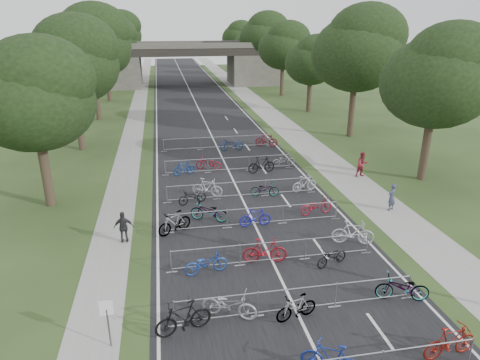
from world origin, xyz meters
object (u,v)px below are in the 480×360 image
object	(u,v)px
pedestrian_a	(392,197)
pedestrian_b	(362,165)
overpass_bridge	(186,64)
bike_1	(331,359)
park_sign	(107,315)
pedestrian_c	(124,227)

from	to	relation	value
pedestrian_a	pedestrian_b	distance (m)	5.73
overpass_bridge	bike_1	xyz separation A→B (m)	(0.11, -64.52, -2.96)
overpass_bridge	park_sign	distance (m)	62.41
pedestrian_a	pedestrian_c	xyz separation A→B (m)	(-15.03, -1.15, 0.00)
park_sign	pedestrian_a	size ratio (longest dim) A/B	1.12
pedestrian_b	park_sign	bearing A→B (deg)	-148.09
pedestrian_c	pedestrian_b	bearing A→B (deg)	-156.79
overpass_bridge	pedestrian_a	distance (m)	54.13
bike_1	pedestrian_a	bearing A→B (deg)	172.00
park_sign	bike_1	size ratio (longest dim) A/B	0.95
overpass_bridge	park_sign	xyz separation A→B (m)	(-6.80, -62.00, -2.27)
park_sign	pedestrian_b	bearing A→B (deg)	41.82
pedestrian_b	pedestrian_a	bearing A→B (deg)	-108.66
park_sign	pedestrian_b	size ratio (longest dim) A/B	1.02
bike_1	pedestrian_c	xyz separation A→B (m)	(-6.91, 9.93, 0.24)
park_sign	pedestrian_a	bearing A→B (deg)	29.68
park_sign	pedestrian_a	world-z (taller)	park_sign
pedestrian_a	bike_1	bearing A→B (deg)	24.13
park_sign	overpass_bridge	bearing A→B (deg)	83.74
bike_1	pedestrian_b	world-z (taller)	pedestrian_b
park_sign	pedestrian_c	bearing A→B (deg)	90.00
overpass_bridge	bike_1	size ratio (longest dim) A/B	16.11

